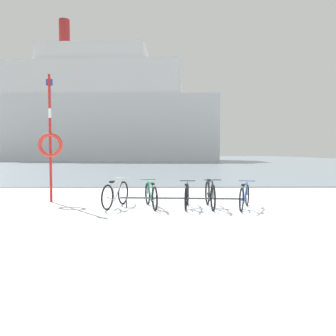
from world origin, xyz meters
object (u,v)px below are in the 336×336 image
at_px(bicycle_3, 210,195).
at_px(ferry_ship, 98,113).
at_px(bicycle_0, 116,194).
at_px(rescue_post, 50,142).
at_px(bicycle_4, 245,196).
at_px(bicycle_1, 151,195).
at_px(bicycle_2, 187,196).

distance_m(bicycle_3, ferry_ship, 55.40).
xyz_separation_m(bicycle_0, ferry_ship, (-10.69, 52.91, 8.32)).
bearing_deg(ferry_ship, rescue_post, -80.71).
xyz_separation_m(bicycle_4, ferry_ship, (-14.36, 53.25, 8.35)).
distance_m(bicycle_1, bicycle_2, 1.03).
distance_m(bicycle_0, rescue_post, 2.86).
distance_m(bicycle_3, rescue_post, 5.28).
distance_m(bicycle_4, rescue_post, 6.21).
height_order(bicycle_3, ferry_ship, ferry_ship).
distance_m(bicycle_1, bicycle_3, 1.69).
bearing_deg(rescue_post, bicycle_4, -12.89).
bearing_deg(bicycle_3, ferry_ship, 104.17).
relative_size(bicycle_1, bicycle_2, 1.07).
bearing_deg(bicycle_2, rescue_post, 164.60).
xyz_separation_m(bicycle_3, rescue_post, (-4.91, 1.19, 1.53)).
relative_size(bicycle_2, ferry_ship, 0.04).
relative_size(rescue_post, ferry_ship, 0.09).
relative_size(bicycle_1, bicycle_3, 0.96).
xyz_separation_m(bicycle_3, ferry_ship, (-13.40, 53.10, 8.31)).
bearing_deg(bicycle_1, bicycle_2, -3.06).
bearing_deg(bicycle_3, bicycle_1, 177.37).
xyz_separation_m(bicycle_0, bicycle_3, (2.71, -0.19, 0.01)).
relative_size(bicycle_1, rescue_post, 0.43).
xyz_separation_m(bicycle_1, bicycle_4, (2.64, -0.23, -0.01)).
bearing_deg(bicycle_0, bicycle_2, -4.68).
bearing_deg(rescue_post, bicycle_2, -15.40).
bearing_deg(rescue_post, bicycle_1, -19.09).
bearing_deg(bicycle_1, rescue_post, 160.91).
distance_m(bicycle_3, bicycle_4, 0.96).
distance_m(bicycle_0, bicycle_2, 2.06).
bearing_deg(ferry_ship, bicycle_4, -74.91).
height_order(bicycle_1, bicycle_3, bicycle_3).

